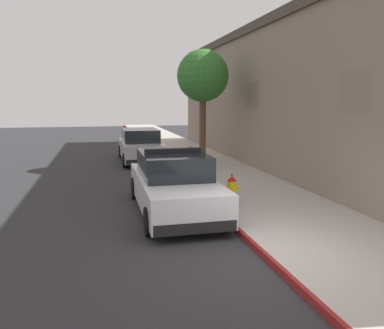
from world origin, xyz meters
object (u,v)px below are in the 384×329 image
parked_car_silver_ahead (141,146)px  fire_hydrant (232,188)px  police_cruiser (174,184)px  street_tree (203,77)px

parked_car_silver_ahead → fire_hydrant: bearing=-79.7°
police_cruiser → street_tree: street_tree is taller
police_cruiser → parked_car_silver_ahead: size_ratio=1.00×
parked_car_silver_ahead → fire_hydrant: 8.99m
police_cruiser → fire_hydrant: (1.69, 0.21, -0.25)m
parked_car_silver_ahead → street_tree: 4.73m
street_tree → parked_car_silver_ahead: bearing=134.4°
police_cruiser → street_tree: 7.71m
police_cruiser → fire_hydrant: bearing=7.1°
fire_hydrant → police_cruiser: bearing=-172.9°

